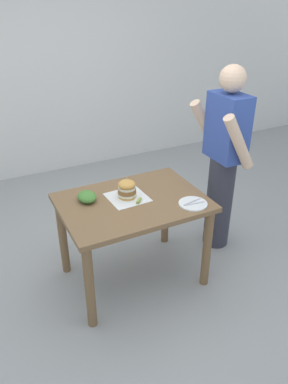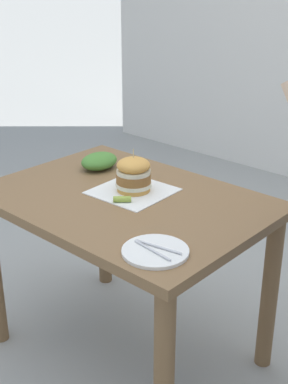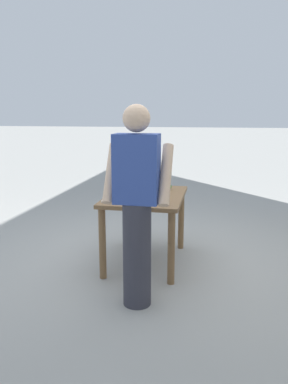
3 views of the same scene
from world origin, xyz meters
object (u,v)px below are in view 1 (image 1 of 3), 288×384
(patio_table, at_px, (133,214))
(diner_across_table, at_px, (223,159))
(pickle_spear, at_px, (139,201))
(side_plate_with_forks, at_px, (193,204))
(side_salad, at_px, (87,197))
(sandwich, at_px, (127,189))

(patio_table, relative_size, diner_across_table, 0.66)
(pickle_spear, bearing_deg, patio_table, -148.49)
(side_plate_with_forks, distance_m, side_salad, 0.81)
(patio_table, distance_m, side_plate_with_forks, 0.48)
(pickle_spear, xyz_separation_m, side_salad, (-0.20, -0.34, 0.02))
(sandwich, xyz_separation_m, side_salad, (-0.09, -0.30, -0.04))
(sandwich, bearing_deg, side_salad, -106.55)
(patio_table, bearing_deg, pickle_spear, 31.51)
(diner_across_table, bearing_deg, patio_table, -83.80)
(diner_across_table, bearing_deg, side_salad, -92.39)
(patio_table, xyz_separation_m, side_salad, (-0.15, -0.31, 0.16))
(sandwich, distance_m, side_salad, 0.31)
(side_salad, relative_size, diner_across_table, 0.11)
(pickle_spear, distance_m, side_salad, 0.40)
(sandwich, relative_size, side_salad, 0.99)
(pickle_spear, height_order, diner_across_table, diner_across_table)
(patio_table, xyz_separation_m, sandwich, (-0.06, -0.02, 0.20))
(side_salad, bearing_deg, sandwich, 73.45)
(patio_table, height_order, diner_across_table, diner_across_table)
(sandwich, distance_m, side_plate_with_forks, 0.52)
(sandwich, xyz_separation_m, diner_across_table, (-0.04, 0.95, 0.05))
(side_plate_with_forks, distance_m, diner_across_table, 0.67)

